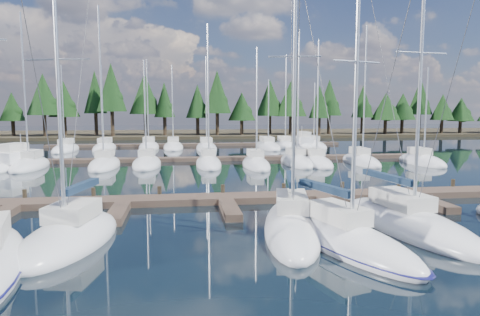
{
  "coord_description": "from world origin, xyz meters",
  "views": [
    {
      "loc": [
        -2.61,
        -7.88,
        5.64
      ],
      "look_at": [
        1.53,
        22.0,
        2.26
      ],
      "focal_mm": 32.0,
      "sensor_mm": 36.0,
      "label": 1
    }
  ],
  "objects": [
    {
      "name": "ground",
      "position": [
        0.0,
        30.0,
        0.0
      ],
      "size": [
        260.0,
        260.0,
        0.0
      ],
      "primitive_type": "plane",
      "color": "black",
      "rests_on": "ground"
    },
    {
      "name": "far_shore",
      "position": [
        0.0,
        90.0,
        0.3
      ],
      "size": [
        220.0,
        30.0,
        0.6
      ],
      "primitive_type": "cube",
      "color": "#31291B",
      "rests_on": "ground"
    },
    {
      "name": "main_dock",
      "position": [
        0.0,
        17.36,
        0.2
      ],
      "size": [
        44.0,
        6.13,
        0.9
      ],
      "color": "#4B3A2F",
      "rests_on": "ground"
    },
    {
      "name": "back_docks",
      "position": [
        0.0,
        49.58,
        0.2
      ],
      "size": [
        50.0,
        21.8,
        0.4
      ],
      "color": "#4B3A2F",
      "rests_on": "ground"
    },
    {
      "name": "front_sailboat_2",
      "position": [
        -7.33,
        10.53,
        0.29
      ],
      "size": [
        4.46,
        7.96,
        13.87
      ],
      "color": "silver",
      "rests_on": "ground"
    },
    {
      "name": "front_sailboat_3",
      "position": [
        2.45,
        11.02,
        0.29
      ],
      "size": [
        4.48,
        9.81,
        14.46
      ],
      "color": "silver",
      "rests_on": "ground"
    },
    {
      "name": "front_sailboat_4",
      "position": [
        4.03,
        8.59,
        0.29
      ],
      "size": [
        5.04,
        9.23,
        13.65
      ],
      "color": "silver",
      "rests_on": "ground"
    },
    {
      "name": "front_sailboat_5",
      "position": [
        8.0,
        10.79,
        0.29
      ],
      "size": [
        4.06,
        10.31,
        14.88
      ],
      "color": "silver",
      "rests_on": "ground"
    },
    {
      "name": "back_sailboat_rows",
      "position": [
        0.18,
        45.25,
        0.26
      ],
      "size": [
        48.18,
        31.7,
        16.34
      ],
      "color": "silver",
      "rests_on": "ground"
    },
    {
      "name": "motor_yacht_left",
      "position": [
        -18.55,
        36.01,
        0.45
      ],
      "size": [
        4.94,
        8.54,
        4.04
      ],
      "color": "silver",
      "rests_on": "ground"
    },
    {
      "name": "motor_yacht_right",
      "position": [
        15.95,
        55.52,
        0.44
      ],
      "size": [
        2.65,
        7.91,
        3.94
      ],
      "color": "silver",
      "rests_on": "ground"
    },
    {
      "name": "tree_line",
      "position": [
        -0.34,
        80.25,
        7.56
      ],
      "size": [
        187.64,
        11.49,
        14.18
      ],
      "color": "black",
      "rests_on": "far_shore"
    }
  ]
}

